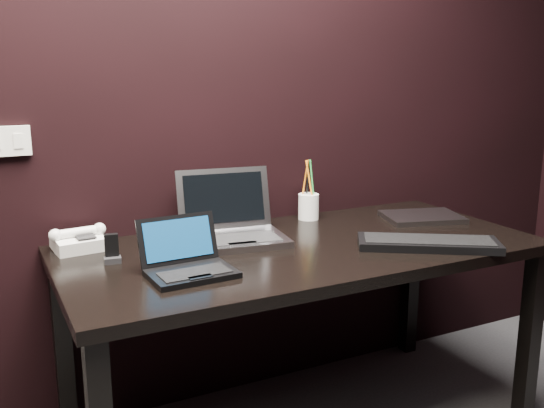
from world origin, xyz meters
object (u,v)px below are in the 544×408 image
mobile_phone (112,252)px  pen_cup (308,205)px  desk (302,265)px  desk_phone (78,240)px  closed_laptop (422,217)px  ext_keyboard (428,243)px  netbook (188,263)px  silver_laptop (232,228)px

mobile_phone → pen_cup: size_ratio=0.37×
mobile_phone → pen_cup: (0.86, 0.21, 0.02)m
desk → desk_phone: 0.79m
closed_laptop → desk: bearing=-171.3°
ext_keyboard → closed_laptop: (0.25, 0.32, -0.00)m
ext_keyboard → pen_cup: (-0.17, 0.54, 0.04)m
netbook → ext_keyboard: 0.86m
netbook → ext_keyboard: size_ratio=0.53×
silver_laptop → desk_phone: bearing=166.5°
silver_laptop → closed_laptop: (0.83, -0.07, -0.04)m
silver_laptop → desk_phone: (-0.53, 0.13, -0.01)m
ext_keyboard → desk_phone: desk_phone is taller
desk → silver_laptop: silver_laptop is taller
netbook → ext_keyboard: netbook is taller
desk → closed_laptop: closed_laptop is taller
netbook → silver_laptop: bearing=46.1°
silver_laptop → mobile_phone: size_ratio=4.25×
netbook → ext_keyboard: (0.85, -0.11, -0.02)m
closed_laptop → pen_cup: size_ratio=1.43×
desk → desk_phone: bearing=158.3°
ext_keyboard → pen_cup: 0.57m
silver_laptop → closed_laptop: size_ratio=1.10×
mobile_phone → desk: bearing=-9.2°
silver_laptop → ext_keyboard: 0.70m
ext_keyboard → pen_cup: pen_cup is taller
mobile_phone → pen_cup: 0.89m
netbook → desk_phone: size_ratio=1.34×
closed_laptop → netbook: bearing=-169.2°
desk → ext_keyboard: ext_keyboard is taller
silver_laptop → ext_keyboard: (0.58, -0.39, -0.03)m
netbook → desk_phone: 0.48m
desk → closed_laptop: bearing=8.7°
closed_laptop → mobile_phone: bearing=179.6°
silver_laptop → ext_keyboard: silver_laptop is taller
desk → closed_laptop: size_ratio=4.72×
ext_keyboard → closed_laptop: size_ratio=1.39×
netbook → closed_laptop: size_ratio=0.74×
mobile_phone → netbook: bearing=-50.0°
ext_keyboard → desk_phone: bearing=155.0°
closed_laptop → pen_cup: (-0.42, 0.22, 0.05)m
netbook → desk_phone: bearing=122.9°
mobile_phone → closed_laptop: bearing=-0.4°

